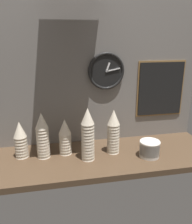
# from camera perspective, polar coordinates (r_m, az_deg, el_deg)

# --- Properties ---
(ground_plane) EXTENTS (1.60, 0.56, 0.04)m
(ground_plane) POSITION_cam_1_polar(r_m,az_deg,el_deg) (1.69, 1.78, -10.69)
(ground_plane) COLOR #4C3826
(wall_tiled_back) EXTENTS (1.60, 0.03, 1.05)m
(wall_tiled_back) POSITION_cam_1_polar(r_m,az_deg,el_deg) (1.77, -0.04, 9.22)
(wall_tiled_back) COLOR slate
(wall_tiled_back) RESTS_ON ground_plane
(cup_stack_center) EXTENTS (0.09, 0.09, 0.36)m
(cup_stack_center) POSITION_cam_1_polar(r_m,az_deg,el_deg) (1.55, -2.01, -5.38)
(cup_stack_center) COLOR beige
(cup_stack_center) RESTS_ON ground_plane
(cup_stack_far_left) EXTENTS (0.09, 0.09, 0.25)m
(cup_stack_far_left) POSITION_cam_1_polar(r_m,az_deg,el_deg) (1.67, -17.71, -6.35)
(cup_stack_far_left) COLOR beige
(cup_stack_far_left) RESTS_ON ground_plane
(cup_stack_left) EXTENTS (0.09, 0.09, 0.32)m
(cup_stack_left) POSITION_cam_1_polar(r_m,az_deg,el_deg) (1.62, -12.76, -5.52)
(cup_stack_left) COLOR beige
(cup_stack_left) RESTS_ON ground_plane
(cup_stack_center_left) EXTENTS (0.09, 0.09, 0.25)m
(cup_stack_center_left) POSITION_cam_1_polar(r_m,az_deg,el_deg) (1.66, -7.46, -5.90)
(cup_stack_center_left) COLOR beige
(cup_stack_center_left) RESTS_ON ground_plane
(cup_stack_center_right) EXTENTS (0.09, 0.09, 0.32)m
(cup_stack_center_right) POSITION_cam_1_polar(r_m,az_deg,el_deg) (1.65, 4.19, -4.69)
(cup_stack_center_right) COLOR beige
(cup_stack_center_right) RESTS_ON ground_plane
(bowl_stack_right) EXTENTS (0.14, 0.14, 0.11)m
(bowl_stack_right) POSITION_cam_1_polar(r_m,az_deg,el_deg) (1.67, 12.77, -8.51)
(bowl_stack_right) COLOR beige
(bowl_stack_right) RESTS_ON ground_plane
(wall_clock) EXTENTS (0.27, 0.03, 0.27)m
(wall_clock) POSITION_cam_1_polar(r_m,az_deg,el_deg) (1.75, 2.48, 9.80)
(wall_clock) COLOR black
(menu_board) EXTENTS (0.39, 0.01, 0.44)m
(menu_board) POSITION_cam_1_polar(r_m,az_deg,el_deg) (1.94, 15.28, 5.39)
(menu_board) COLOR olive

